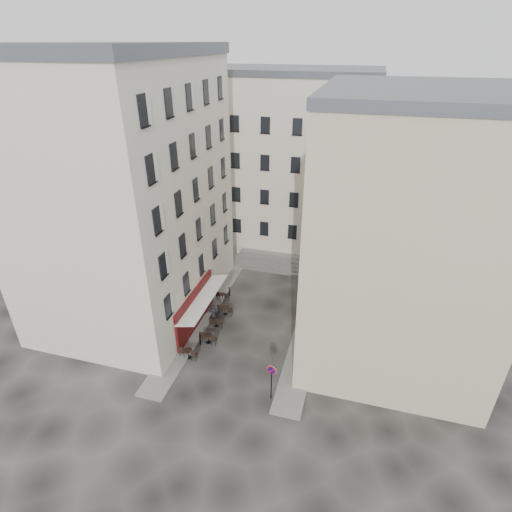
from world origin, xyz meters
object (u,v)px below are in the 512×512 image
(pedestrian, at_px, (213,314))
(no_parking_sign, at_px, (271,376))
(bistro_table_b, at_px, (208,338))
(bistro_table_a, at_px, (188,353))

(pedestrian, bearing_deg, no_parking_sign, 120.30)
(bistro_table_b, bearing_deg, bistro_table_a, -112.09)
(pedestrian, bearing_deg, bistro_table_b, 87.02)
(no_parking_sign, distance_m, bistro_table_a, 7.29)
(bistro_table_a, height_order, bistro_table_b, bistro_table_a)
(bistro_table_b, bearing_deg, no_parking_sign, -34.19)
(no_parking_sign, xyz_separation_m, bistro_table_a, (-6.82, 2.09, -1.50))
(bistro_table_a, xyz_separation_m, pedestrian, (0.31, 4.41, 0.43))
(no_parking_sign, relative_size, pedestrian, 1.52)
(no_parking_sign, height_order, pedestrian, no_parking_sign)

